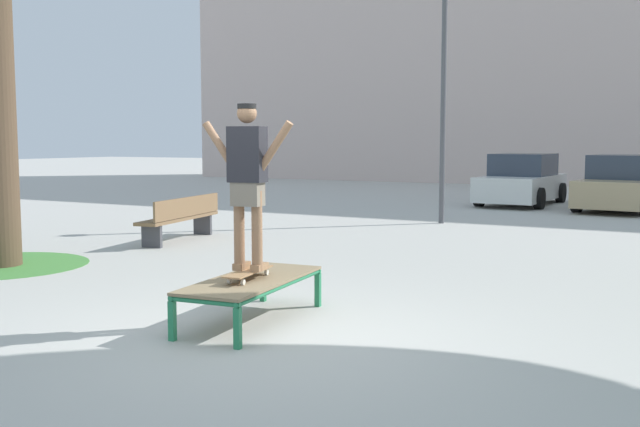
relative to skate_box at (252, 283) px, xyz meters
name	(u,v)px	position (x,y,z in m)	size (l,w,h in m)	color
ground_plane	(271,339)	(0.52, -0.47, -0.41)	(120.00, 120.00, 0.00)	#B7B5AD
building_facade	(611,2)	(0.27, 26.82, 7.23)	(39.51, 4.00, 15.29)	beige
skate_box	(252,283)	(0.00, 0.00, 0.00)	(0.93, 1.96, 0.46)	#237A4C
skateboard	(248,272)	(0.01, -0.07, 0.12)	(0.31, 0.82, 0.09)	#9E754C
skater	(248,175)	(0.01, -0.07, 1.12)	(1.00, 0.32, 1.69)	#8E6647
grass_patch_near_left	(0,265)	(-5.27, 1.10, -0.41)	(2.59, 2.59, 0.01)	#47893D
car_white	(522,181)	(-0.72, 15.60, 0.28)	(2.07, 4.28, 1.50)	silver
car_tan	(623,185)	(2.11, 15.08, 0.28)	(2.27, 4.36, 1.50)	tan
park_bench	(181,217)	(-4.58, 4.55, 0.03)	(0.84, 2.44, 0.83)	brown
light_post	(444,53)	(-1.21, 9.68, 3.41)	(0.36, 0.36, 5.83)	#4C4C51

